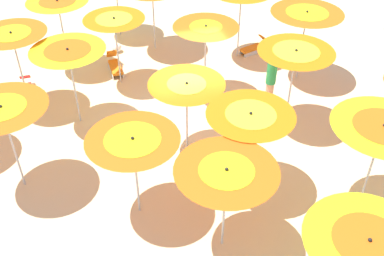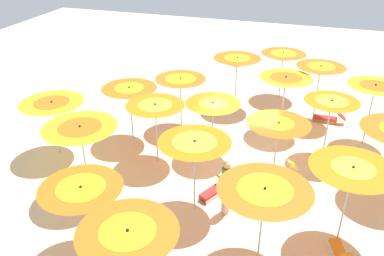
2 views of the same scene
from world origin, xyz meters
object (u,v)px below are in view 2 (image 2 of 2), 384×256
(beach_umbrella_14, at_px, (82,194))
(lounger_1, at_px, (327,118))
(beach_umbrella_10, at_px, (375,90))
(beach_umbrella_2, at_px, (181,83))
(beach_umbrella_3, at_px, (130,93))
(beach_umbrella_7, at_px, (213,107))
(beach_umbrella_8, at_px, (155,110))
(beach_umbrella_19, at_px, (128,239))
(beach_umbrella_12, at_px, (278,129))
(beach_umbrella_4, at_px, (52,106))
(beach_umbrella_0, at_px, (283,57))
(beach_umbrella_9, at_px, (81,132))
(beach_umbrella_13, at_px, (195,147))
(lounger_4, at_px, (345,155))
(beachgoer_0, at_px, (226,186))
(lounger_0, at_px, (281,176))
(lounger_3, at_px, (213,191))
(beach_umbrella_17, at_px, (352,174))
(lounger_2, at_px, (340,253))
(beach_umbrella_11, at_px, (331,107))
(beach_umbrella_5, at_px, (320,71))
(beach_umbrella_18, at_px, (264,194))
(beach_umbrella_6, at_px, (285,82))
(beach_umbrella_1, at_px, (237,62))

(beach_umbrella_14, xyz_separation_m, lounger_1, (9.83, -5.83, -1.75))
(beach_umbrella_10, distance_m, lounger_1, 2.89)
(beach_umbrella_2, relative_size, beach_umbrella_3, 0.99)
(beach_umbrella_7, xyz_separation_m, beach_umbrella_10, (2.69, -5.43, 0.28))
(beach_umbrella_8, height_order, beach_umbrella_19, beach_umbrella_19)
(beach_umbrella_12, bearing_deg, beach_umbrella_4, 91.96)
(beach_umbrella_0, distance_m, beach_umbrella_7, 6.40)
(beach_umbrella_3, relative_size, beach_umbrella_9, 0.93)
(beach_umbrella_9, distance_m, lounger_1, 10.64)
(beach_umbrella_12, distance_m, beach_umbrella_13, 2.79)
(beach_umbrella_2, xyz_separation_m, lounger_4, (-0.53, -6.52, -1.83))
(beach_umbrella_10, distance_m, beach_umbrella_12, 5.01)
(beach_umbrella_4, height_order, beachgoer_0, beach_umbrella_4)
(beach_umbrella_10, height_order, lounger_1, beach_umbrella_10)
(lounger_0, xyz_separation_m, lounger_3, (-1.52, 1.97, 0.01))
(beach_umbrella_3, distance_m, beach_umbrella_14, 6.06)
(beach_umbrella_4, relative_size, beach_umbrella_17, 0.90)
(beach_umbrella_8, bearing_deg, lounger_2, -114.96)
(lounger_4, bearing_deg, beach_umbrella_19, 59.80)
(beach_umbrella_11, distance_m, lounger_2, 5.42)
(beach_umbrella_13, relative_size, lounger_1, 1.85)
(beach_umbrella_9, xyz_separation_m, beach_umbrella_11, (4.53, -7.13, -0.17))
(beach_umbrella_9, height_order, beach_umbrella_10, beach_umbrella_10)
(beach_umbrella_19, distance_m, lounger_3, 5.10)
(lounger_3, bearing_deg, beach_umbrella_8, -93.45)
(lounger_0, height_order, lounger_4, lounger_0)
(lounger_0, bearing_deg, beachgoer_0, 4.59)
(beach_umbrella_5, height_order, beach_umbrella_12, beach_umbrella_5)
(beach_umbrella_12, distance_m, lounger_0, 2.07)
(lounger_4, bearing_deg, beach_umbrella_9, 29.29)
(beach_umbrella_18, distance_m, lounger_1, 9.15)
(beach_umbrella_4, bearing_deg, beach_umbrella_0, -43.00)
(beach_umbrella_14, bearing_deg, lounger_4, -43.41)
(beach_umbrella_14, distance_m, lounger_4, 9.63)
(beachgoer_0, bearing_deg, beach_umbrella_13, -54.16)
(beach_umbrella_10, bearing_deg, beach_umbrella_8, 116.92)
(beach_umbrella_9, xyz_separation_m, beachgoer_0, (0.39, -4.43, -1.27))
(beach_umbrella_3, bearing_deg, beach_umbrella_6, -65.54)
(beach_umbrella_2, bearing_deg, beach_umbrella_0, -38.46)
(beach_umbrella_6, height_order, beach_umbrella_7, beach_umbrella_6)
(lounger_3, xyz_separation_m, lounger_4, (3.53, -4.04, -0.00))
(beach_umbrella_9, distance_m, lounger_4, 9.37)
(beach_umbrella_1, distance_m, lounger_3, 7.01)
(lounger_1, distance_m, lounger_3, 7.29)
(lounger_1, bearing_deg, beach_umbrella_14, 58.16)
(beach_umbrella_1, distance_m, beach_umbrella_5, 3.54)
(beach_umbrella_2, xyz_separation_m, beach_umbrella_13, (-4.86, -2.11, 0.20))
(beach_umbrella_9, distance_m, beach_umbrella_17, 7.67)
(beach_umbrella_12, height_order, beach_umbrella_17, beach_umbrella_17)
(beach_umbrella_12, bearing_deg, beach_umbrella_8, 85.36)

